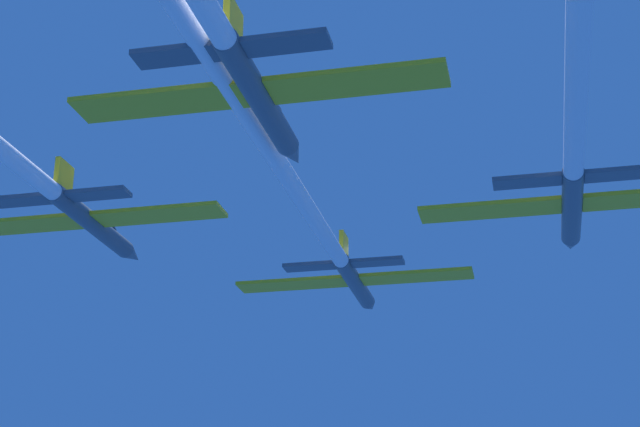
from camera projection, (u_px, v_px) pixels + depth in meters
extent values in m
cylinder|color=#4C5660|center=(355.00, 282.00, 72.02)|extent=(1.13, 10.29, 1.13)
cone|color=#4C5660|center=(370.00, 306.00, 77.75)|extent=(1.11, 2.26, 1.11)
ellipsoid|color=black|center=(361.00, 285.00, 74.26)|extent=(0.79, 2.06, 0.57)
cube|color=yellow|center=(292.00, 284.00, 72.45)|extent=(7.82, 2.26, 0.25)
cube|color=yellow|center=(417.00, 276.00, 70.66)|extent=(7.82, 2.26, 0.25)
cube|color=yellow|center=(344.00, 246.00, 68.75)|extent=(0.30, 1.85, 1.65)
cube|color=#4C5660|center=(310.00, 266.00, 68.54)|extent=(3.52, 1.36, 0.25)
cube|color=#4C5660|center=(378.00, 262.00, 67.61)|extent=(3.52, 1.36, 0.25)
cylinder|color=white|center=(224.00, 78.00, 43.62)|extent=(1.02, 51.90, 1.02)
cylinder|color=#4C5660|center=(92.00, 223.00, 61.10)|extent=(1.13, 10.29, 1.13)
cone|color=#4C5660|center=(132.00, 255.00, 66.84)|extent=(1.11, 2.26, 1.11)
ellipsoid|color=black|center=(108.00, 228.00, 63.34)|extent=(0.79, 2.06, 0.57)
cube|color=yellow|center=(20.00, 226.00, 61.53)|extent=(7.82, 2.26, 0.25)
cube|color=yellow|center=(159.00, 214.00, 59.74)|extent=(7.82, 2.26, 0.25)
cube|color=yellow|center=(64.00, 176.00, 57.84)|extent=(0.30, 1.85, 1.65)
cube|color=#4C5660|center=(22.00, 200.00, 57.62)|extent=(3.52, 1.36, 0.25)
cube|color=#4C5660|center=(98.00, 194.00, 56.69)|extent=(3.52, 1.36, 0.25)
cylinder|color=#4C5660|center=(572.00, 207.00, 55.98)|extent=(1.13, 10.29, 1.13)
cone|color=#4C5660|center=(570.00, 243.00, 61.72)|extent=(1.11, 2.26, 1.11)
ellipsoid|color=black|center=(571.00, 213.00, 58.22)|extent=(0.79, 2.06, 0.57)
cube|color=yellow|center=(490.00, 210.00, 56.41)|extent=(7.82, 2.26, 0.25)
cube|color=yellow|center=(571.00, 154.00, 52.72)|extent=(0.30, 1.85, 1.65)
cube|color=#4C5660|center=(527.00, 181.00, 52.50)|extent=(3.52, 1.36, 0.25)
cube|color=#4C5660|center=(620.00, 174.00, 51.57)|extent=(3.52, 1.36, 0.25)
cylinder|color=#4C5660|center=(259.00, 98.00, 44.69)|extent=(1.13, 10.29, 1.13)
cone|color=#4C5660|center=(293.00, 154.00, 50.42)|extent=(1.11, 2.26, 1.11)
ellipsoid|color=black|center=(273.00, 110.00, 46.92)|extent=(0.79, 2.06, 0.57)
cube|color=yellow|center=(160.00, 102.00, 45.11)|extent=(7.82, 2.26, 0.25)
cube|color=yellow|center=(357.00, 82.00, 43.32)|extent=(7.82, 2.26, 0.25)
cube|color=yellow|center=(233.00, 22.00, 41.42)|extent=(0.30, 1.85, 1.65)
cube|color=#4C5660|center=(176.00, 55.00, 41.20)|extent=(3.52, 1.36, 0.25)
cube|color=#4C5660|center=(287.00, 43.00, 40.27)|extent=(3.52, 1.36, 0.25)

